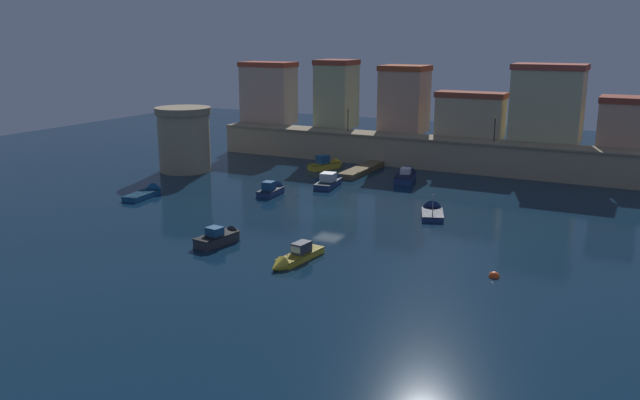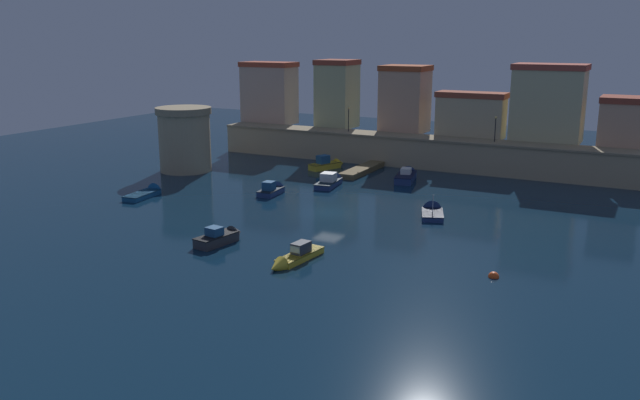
{
  "view_description": "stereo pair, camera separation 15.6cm",
  "coord_description": "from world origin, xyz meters",
  "px_view_note": "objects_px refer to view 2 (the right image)",
  "views": [
    {
      "loc": [
        27.22,
        -54.63,
        16.38
      ],
      "look_at": [
        0.0,
        -1.77,
        1.59
      ],
      "focal_mm": 37.38,
      "sensor_mm": 36.0,
      "label": 1
    },
    {
      "loc": [
        27.36,
        -54.56,
        16.38
      ],
      "look_at": [
        0.0,
        -1.77,
        1.59
      ],
      "focal_mm": 37.38,
      "sensor_mm": 36.0,
      "label": 2
    }
  ],
  "objects_px": {
    "moored_boat_5": "(328,164)",
    "quay_lamp_0": "(349,115)",
    "moored_boat_4": "(293,258)",
    "moored_boat_3": "(149,192)",
    "fortress_tower": "(185,139)",
    "quay_lamp_1": "(495,124)",
    "moored_boat_2": "(222,237)",
    "moored_boat_6": "(432,212)",
    "moored_boat_7": "(273,189)",
    "mooring_buoy_0": "(494,277)",
    "moored_boat_0": "(331,180)",
    "moored_boat_1": "(407,175)"
  },
  "relations": [
    {
      "from": "moored_boat_5",
      "to": "quay_lamp_0",
      "type": "bearing_deg",
      "value": 24.33
    },
    {
      "from": "moored_boat_4",
      "to": "moored_boat_3",
      "type": "bearing_deg",
      "value": -109.65
    },
    {
      "from": "moored_boat_3",
      "to": "fortress_tower",
      "type": "bearing_deg",
      "value": 14.42
    },
    {
      "from": "quay_lamp_1",
      "to": "moored_boat_3",
      "type": "relative_size",
      "value": 0.53
    },
    {
      "from": "fortress_tower",
      "to": "quay_lamp_1",
      "type": "bearing_deg",
      "value": 25.02
    },
    {
      "from": "fortress_tower",
      "to": "moored_boat_4",
      "type": "relative_size",
      "value": 1.31
    },
    {
      "from": "moored_boat_2",
      "to": "moored_boat_3",
      "type": "bearing_deg",
      "value": 67.65
    },
    {
      "from": "moored_boat_3",
      "to": "moored_boat_4",
      "type": "distance_m",
      "value": 26.72
    },
    {
      "from": "quay_lamp_1",
      "to": "moored_boat_6",
      "type": "xyz_separation_m",
      "value": [
        -0.5,
        -21.79,
        -5.69
      ]
    },
    {
      "from": "moored_boat_3",
      "to": "moored_boat_7",
      "type": "bearing_deg",
      "value": -65.95
    },
    {
      "from": "moored_boat_5",
      "to": "moored_boat_6",
      "type": "relative_size",
      "value": 1.1
    },
    {
      "from": "fortress_tower",
      "to": "moored_boat_6",
      "type": "bearing_deg",
      "value": -9.94
    },
    {
      "from": "quay_lamp_1",
      "to": "mooring_buoy_0",
      "type": "height_order",
      "value": "quay_lamp_1"
    },
    {
      "from": "moored_boat_2",
      "to": "moored_boat_3",
      "type": "distance_m",
      "value": 19.33
    },
    {
      "from": "moored_boat_4",
      "to": "mooring_buoy_0",
      "type": "distance_m",
      "value": 14.4
    },
    {
      "from": "fortress_tower",
      "to": "moored_boat_6",
      "type": "distance_m",
      "value": 34.3
    },
    {
      "from": "moored_boat_4",
      "to": "moored_boat_0",
      "type": "bearing_deg",
      "value": -153.53
    },
    {
      "from": "fortress_tower",
      "to": "moored_boat_2",
      "type": "bearing_deg",
      "value": -46.23
    },
    {
      "from": "quay_lamp_0",
      "to": "moored_boat_5",
      "type": "xyz_separation_m",
      "value": [
        0.26,
        -6.45,
        -5.5
      ]
    },
    {
      "from": "moored_boat_0",
      "to": "mooring_buoy_0",
      "type": "distance_m",
      "value": 31.41
    },
    {
      "from": "moored_boat_0",
      "to": "moored_boat_6",
      "type": "bearing_deg",
      "value": -124.93
    },
    {
      "from": "mooring_buoy_0",
      "to": "moored_boat_3",
      "type": "bearing_deg",
      "value": 168.36
    },
    {
      "from": "quay_lamp_1",
      "to": "moored_boat_0",
      "type": "relative_size",
      "value": 0.5
    },
    {
      "from": "quay_lamp_1",
      "to": "moored_boat_0",
      "type": "bearing_deg",
      "value": -135.09
    },
    {
      "from": "moored_boat_1",
      "to": "mooring_buoy_0",
      "type": "distance_m",
      "value": 32.23
    },
    {
      "from": "moored_boat_2",
      "to": "quay_lamp_0",
      "type": "bearing_deg",
      "value": 18.54
    },
    {
      "from": "fortress_tower",
      "to": "moored_boat_4",
      "type": "distance_m",
      "value": 37.38
    },
    {
      "from": "moored_boat_3",
      "to": "mooring_buoy_0",
      "type": "bearing_deg",
      "value": -108.29
    },
    {
      "from": "moored_boat_0",
      "to": "moored_boat_5",
      "type": "relative_size",
      "value": 1.12
    },
    {
      "from": "moored_boat_1",
      "to": "fortress_tower",
      "type": "bearing_deg",
      "value": 94.47
    },
    {
      "from": "moored_boat_4",
      "to": "moored_boat_6",
      "type": "relative_size",
      "value": 1.2
    },
    {
      "from": "moored_boat_0",
      "to": "moored_boat_3",
      "type": "distance_m",
      "value": 19.93
    },
    {
      "from": "mooring_buoy_0",
      "to": "moored_boat_5",
      "type": "bearing_deg",
      "value": 133.27
    },
    {
      "from": "moored_boat_2",
      "to": "moored_boat_5",
      "type": "bearing_deg",
      "value": 20.0
    },
    {
      "from": "moored_boat_1",
      "to": "moored_boat_5",
      "type": "bearing_deg",
      "value": 69.13
    },
    {
      "from": "quay_lamp_0",
      "to": "mooring_buoy_0",
      "type": "relative_size",
      "value": 4.24
    },
    {
      "from": "moored_boat_5",
      "to": "moored_boat_6",
      "type": "xyz_separation_m",
      "value": [
        18.61,
        -15.35,
        -0.29
      ]
    },
    {
      "from": "moored_boat_0",
      "to": "moored_boat_7",
      "type": "xyz_separation_m",
      "value": [
        -3.54,
        -6.69,
        -0.02
      ]
    },
    {
      "from": "moored_boat_6",
      "to": "mooring_buoy_0",
      "type": "height_order",
      "value": "moored_boat_6"
    },
    {
      "from": "moored_boat_3",
      "to": "moored_boat_4",
      "type": "height_order",
      "value": "moored_boat_4"
    },
    {
      "from": "quay_lamp_1",
      "to": "moored_boat_2",
      "type": "relative_size",
      "value": 0.63
    },
    {
      "from": "moored_boat_1",
      "to": "moored_boat_2",
      "type": "relative_size",
      "value": 1.33
    },
    {
      "from": "moored_boat_3",
      "to": "moored_boat_6",
      "type": "distance_m",
      "value": 29.59
    },
    {
      "from": "moored_boat_4",
      "to": "moored_boat_7",
      "type": "height_order",
      "value": "moored_boat_7"
    },
    {
      "from": "moored_boat_1",
      "to": "moored_boat_6",
      "type": "bearing_deg",
      "value": -163.18
    },
    {
      "from": "quay_lamp_1",
      "to": "moored_boat_5",
      "type": "xyz_separation_m",
      "value": [
        -19.11,
        -6.45,
        -5.4
      ]
    },
    {
      "from": "fortress_tower",
      "to": "moored_boat_1",
      "type": "height_order",
      "value": "fortress_tower"
    },
    {
      "from": "quay_lamp_0",
      "to": "moored_boat_4",
      "type": "relative_size",
      "value": 0.54
    },
    {
      "from": "moored_boat_0",
      "to": "moored_boat_6",
      "type": "height_order",
      "value": "moored_boat_6"
    },
    {
      "from": "quay_lamp_1",
      "to": "mooring_buoy_0",
      "type": "bearing_deg",
      "value": -76.61
    }
  ]
}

